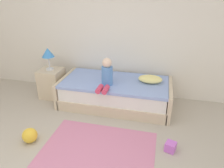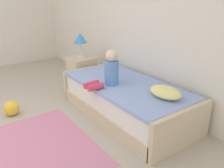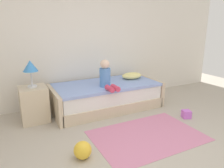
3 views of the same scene
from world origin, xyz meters
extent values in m
cube|color=silver|center=(0.00, 2.60, 1.45)|extent=(7.20, 0.10, 2.90)
cube|color=beige|center=(0.28, 2.00, 0.10)|extent=(2.00, 1.00, 0.20)
cube|color=white|center=(0.28, 2.00, 0.33)|extent=(1.94, 0.94, 0.25)
cube|color=#8CA5E0|center=(0.28, 2.00, 0.47)|extent=(1.98, 0.98, 0.05)
cube|color=beige|center=(-0.74, 2.00, 0.25)|extent=(0.07, 1.00, 0.50)
cube|color=beige|center=(1.30, 2.00, 0.25)|extent=(0.07, 1.00, 0.50)
cube|color=beige|center=(-1.07, 2.01, 0.30)|extent=(0.44, 0.44, 0.60)
cylinder|color=silver|center=(-1.07, 2.01, 0.61)|extent=(0.15, 0.15, 0.03)
cylinder|color=silver|center=(-1.07, 2.01, 0.75)|extent=(0.02, 0.02, 0.24)
cone|color=#3F8CD8|center=(-1.07, 2.01, 0.96)|extent=(0.24, 0.24, 0.18)
cylinder|color=#598CD1|center=(0.17, 1.82, 0.67)|extent=(0.20, 0.20, 0.34)
sphere|color=beige|center=(0.17, 1.82, 0.92)|extent=(0.17, 0.17, 0.17)
cylinder|color=#D83F60|center=(0.11, 1.52, 0.55)|extent=(0.09, 0.22, 0.09)
cylinder|color=#D83F60|center=(0.22, 1.52, 0.55)|extent=(0.09, 0.22, 0.09)
ellipsoid|color=#F2E58C|center=(0.92, 2.10, 0.56)|extent=(0.44, 0.30, 0.13)
sphere|color=yellow|center=(-0.71, 0.61, 0.11)|extent=(0.22, 0.22, 0.22)
cube|color=pink|center=(0.33, 0.70, 0.00)|extent=(1.60, 1.10, 0.01)
cube|color=#CC66D8|center=(1.33, 0.91, 0.07)|extent=(0.18, 0.18, 0.14)
camera|label=1|loc=(1.07, -1.52, 2.12)|focal=33.55mm
camera|label=2|loc=(2.71, 0.01, 1.70)|focal=37.66mm
camera|label=3|loc=(-1.42, -1.59, 1.59)|focal=33.92mm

